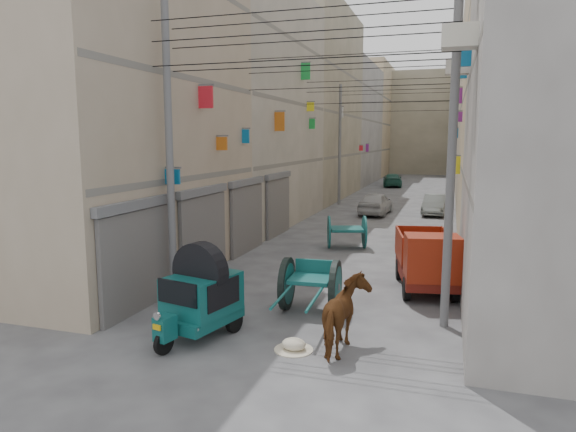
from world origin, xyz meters
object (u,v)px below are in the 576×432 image
at_px(distant_car_green, 392,180).
at_px(second_cart, 347,231).
at_px(distant_car_white, 375,203).
at_px(auto_rickshaw, 201,295).
at_px(horse, 346,316).
at_px(mini_truck, 427,264).
at_px(feed_sack, 294,344).
at_px(distant_car_grey, 435,205).
at_px(tonga_cart, 311,284).

bearing_deg(distant_car_green, second_cart, 85.56).
height_order(second_cart, distant_car_white, distant_car_white).
xyz_separation_m(auto_rickshaw, horse, (3.25, 0.14, -0.19)).
bearing_deg(mini_truck, distant_car_white, 92.48).
bearing_deg(distant_car_white, distant_car_green, -83.83).
bearing_deg(feed_sack, second_cart, 95.15).
bearing_deg(feed_sack, distant_car_white, 93.29).
height_order(feed_sack, horse, horse).
height_order(mini_truck, distant_car_green, mini_truck).
height_order(distant_car_white, distant_car_grey, distant_car_white).
relative_size(auto_rickshaw, second_cart, 1.31).
distance_m(mini_truck, distant_car_green, 34.66).
height_order(tonga_cart, mini_truck, mini_truck).
relative_size(distant_car_grey, distant_car_green, 0.85).
distance_m(auto_rickshaw, feed_sack, 2.36).
xyz_separation_m(tonga_cart, feed_sack, (0.31, -2.51, -0.58)).
xyz_separation_m(second_cart, distant_car_green, (-1.30, 28.87, -0.10)).
bearing_deg(tonga_cart, distant_car_white, 89.57).
bearing_deg(distant_car_green, distant_car_white, 86.22).
height_order(auto_rickshaw, feed_sack, auto_rickshaw).
relative_size(second_cart, horse, 1.00).
height_order(tonga_cart, distant_car_grey, tonga_cart).
bearing_deg(feed_sack, auto_rickshaw, 176.55).
xyz_separation_m(mini_truck, second_cart, (-3.40, 5.47, -0.17)).
distance_m(auto_rickshaw, distant_car_grey, 21.73).
bearing_deg(mini_truck, distant_car_green, 87.00).
relative_size(second_cart, distant_car_white, 0.46).
bearing_deg(horse, mini_truck, -106.88).
bearing_deg(distant_car_white, horse, 99.23).
xyz_separation_m(distant_car_white, distant_car_grey, (3.35, 1.05, -0.08)).
distance_m(second_cart, distant_car_grey, 11.39).
height_order(mini_truck, second_cart, mini_truck).
bearing_deg(horse, auto_rickshaw, 2.35).
distance_m(auto_rickshaw, second_cart, 10.40).
xyz_separation_m(feed_sack, distant_car_green, (-2.24, 39.32, 0.48)).
height_order(mini_truck, distant_car_white, mini_truck).
distance_m(tonga_cart, distant_car_green, 36.86).
xyz_separation_m(tonga_cart, horse, (1.36, -2.23, 0.06)).
distance_m(mini_truck, feed_sack, 5.60).
distance_m(second_cart, feed_sack, 10.51).
bearing_deg(second_cart, feed_sack, -101.60).
relative_size(second_cart, distant_car_green, 0.44).
relative_size(tonga_cart, horse, 1.70).
height_order(tonga_cart, horse, horse).
bearing_deg(second_cart, mini_truck, -74.89).
height_order(auto_rickshaw, distant_car_grey, auto_rickshaw).
relative_size(feed_sack, horse, 0.28).
bearing_deg(second_cart, distant_car_grey, 57.34).
distance_m(tonga_cart, distant_car_white, 17.88).
xyz_separation_m(auto_rickshaw, mini_truck, (4.67, 4.85, -0.08)).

